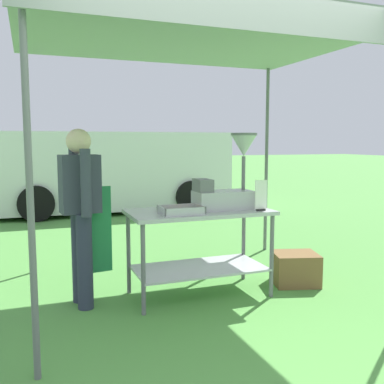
{
  "coord_description": "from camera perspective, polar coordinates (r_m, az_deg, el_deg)",
  "views": [
    {
      "loc": [
        -1.31,
        -2.65,
        1.49
      ],
      "look_at": [
        0.21,
        1.39,
        1.0
      ],
      "focal_mm": 40.75,
      "sensor_mm": 36.0,
      "label": 1
    }
  ],
  "objects": [
    {
      "name": "ground_plane",
      "position": [
        8.88,
        -11.81,
        -3.23
      ],
      "size": [
        70.0,
        70.0,
        0.0
      ],
      "primitive_type": "plane",
      "color": "#519342"
    },
    {
      "name": "stall_canopy",
      "position": [
        4.33,
        0.51,
        19.11
      ],
      "size": [
        3.24,
        2.61,
        2.51
      ],
      "color": "slate",
      "rests_on": "ground"
    },
    {
      "name": "donut_cart",
      "position": [
        4.22,
        0.96,
        -5.31
      ],
      "size": [
        1.37,
        0.69,
        0.84
      ],
      "color": "#B7B7BC",
      "rests_on": "ground"
    },
    {
      "name": "donut_tray",
      "position": [
        3.97,
        -1.35,
        -2.55
      ],
      "size": [
        0.38,
        0.27,
        0.07
      ],
      "color": "#B7B7BC",
      "rests_on": "donut_cart"
    },
    {
      "name": "donut_fryer",
      "position": [
        4.25,
        4.69,
        1.3
      ],
      "size": [
        0.63,
        0.28,
        0.74
      ],
      "color": "#B7B7BC",
      "rests_on": "donut_cart"
    },
    {
      "name": "menu_sign",
      "position": [
        4.2,
        9.01,
        -0.69
      ],
      "size": [
        0.13,
        0.05,
        0.29
      ],
      "color": "black",
      "rests_on": "donut_cart"
    },
    {
      "name": "vendor",
      "position": [
        4.04,
        -14.3,
        -2.02
      ],
      "size": [
        0.46,
        0.54,
        1.61
      ],
      "color": "#2D3347",
      "rests_on": "ground"
    },
    {
      "name": "supply_crate",
      "position": [
        4.78,
        13.35,
        -9.73
      ],
      "size": [
        0.54,
        0.49,
        0.33
      ],
      "color": "brown",
      "rests_on": "ground"
    },
    {
      "name": "van_white",
      "position": [
        9.69,
        -10.6,
        2.83
      ],
      "size": [
        5.01,
        2.17,
        1.69
      ],
      "color": "white",
      "rests_on": "ground"
    }
  ]
}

